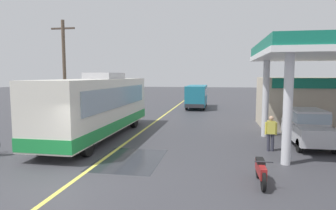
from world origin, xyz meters
TOP-DOWN VIEW (x-y plane):
  - ground at (0.00, 20.00)m, footprint 120.00×120.00m
  - lane_divider_stripe at (0.00, 15.00)m, footprint 0.16×50.00m
  - wet_puddle_patch at (1.12, 2.85)m, footprint 2.62×3.63m
  - coach_bus_main at (-1.99, 6.95)m, footprint 2.60×11.04m
  - gas_station_roadside at (11.12, 10.23)m, footprint 9.10×11.95m
  - car_at_pump at (9.21, 6.95)m, footprint 1.70×4.20m
  - minibus_opposing_lane at (2.43, 22.76)m, footprint 2.04×6.13m
  - motorcycle_parked_forecourt at (6.14, 1.01)m, footprint 0.55×1.80m
  - pedestrian_near_pump at (7.18, 5.36)m, footprint 0.55×0.22m
  - utility_pole_roadside at (-6.37, 11.05)m, footprint 1.80×0.24m

SIDE VIEW (x-z plane):
  - ground at x=0.00m, z-range 0.00..0.00m
  - wet_puddle_patch at x=1.12m, z-range 0.00..0.01m
  - lane_divider_stripe at x=0.00m, z-range 0.00..0.01m
  - motorcycle_parked_forecourt at x=6.14m, z-range -0.02..0.90m
  - pedestrian_near_pump at x=7.18m, z-range 0.10..1.76m
  - car_at_pump at x=9.21m, z-range 0.10..1.92m
  - minibus_opposing_lane at x=2.43m, z-range 0.25..2.69m
  - coach_bus_main at x=-1.99m, z-range -0.12..3.56m
  - gas_station_roadside at x=11.12m, z-range 0.08..5.18m
  - utility_pole_roadside at x=-6.37m, z-range 0.18..7.67m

